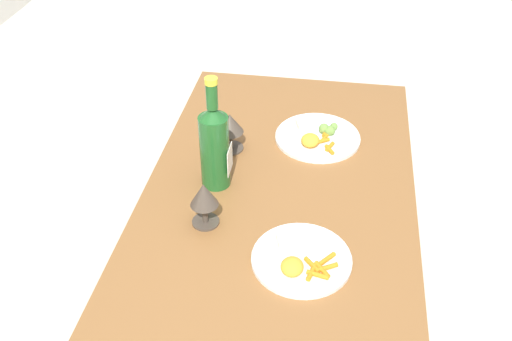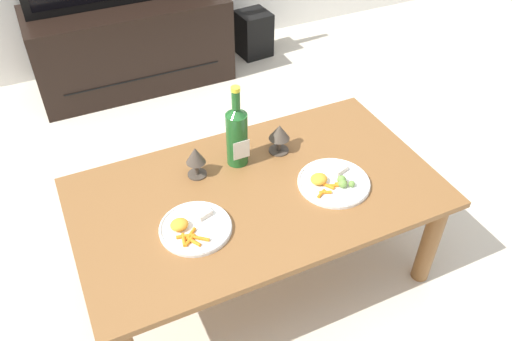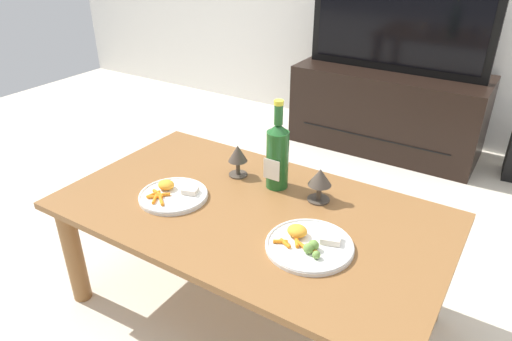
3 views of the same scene
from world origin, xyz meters
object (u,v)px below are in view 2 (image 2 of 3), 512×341
object	(u,v)px
dinner_plate_left	(194,227)
wine_bottle	(238,133)
floor_speaker	(253,34)
dining_table	(257,204)
goblet_left	(196,157)
goblet_right	(279,134)
tv_stand	(131,44)
dinner_plate_right	(333,182)

from	to	relation	value
dinner_plate_left	wine_bottle	bearing A→B (deg)	44.12
floor_speaker	dining_table	bearing A→B (deg)	-118.92
wine_bottle	goblet_left	size ratio (longest dim) A/B	2.63
dining_table	goblet_left	bearing A→B (deg)	134.24
dining_table	floor_speaker	distance (m)	1.93
goblet_right	tv_stand	bearing A→B (deg)	98.54
goblet_right	dinner_plate_left	world-z (taller)	goblet_right
goblet_right	dinner_plate_right	distance (m)	0.29
dining_table	dinner_plate_right	size ratio (longest dim) A/B	4.95
dining_table	dinner_plate_right	xyz separation A→B (m)	(0.27, -0.09, 0.08)
goblet_left	dinner_plate_right	world-z (taller)	goblet_left
tv_stand	floor_speaker	xyz separation A→B (m)	(0.84, 0.02, -0.11)
goblet_right	dinner_plate_right	bearing A→B (deg)	-70.36
dining_table	wine_bottle	xyz separation A→B (m)	(0.00, 0.18, 0.21)
dinner_plate_left	goblet_right	bearing A→B (deg)	30.14
wine_bottle	dinner_plate_right	bearing A→B (deg)	-45.37
tv_stand	goblet_left	size ratio (longest dim) A/B	9.16
dining_table	dinner_plate_left	distance (m)	0.30
dining_table	dinner_plate_right	bearing A→B (deg)	-18.03
floor_speaker	goblet_left	xyz separation A→B (m)	(-0.96, -1.57, 0.40)
wine_bottle	goblet_right	world-z (taller)	wine_bottle
goblet_right	dinner_plate_left	xyz separation A→B (m)	(-0.45, -0.26, -0.07)
floor_speaker	wine_bottle	size ratio (longest dim) A/B	0.89
floor_speaker	goblet_right	world-z (taller)	goblet_right
wine_bottle	dinner_plate_left	xyz separation A→B (m)	(-0.28, -0.27, -0.13)
tv_stand	wine_bottle	world-z (taller)	wine_bottle
floor_speaker	dinner_plate_right	world-z (taller)	dinner_plate_right
goblet_left	wine_bottle	bearing A→B (deg)	2.53
goblet_right	dinner_plate_right	xyz separation A→B (m)	(0.09, -0.26, -0.07)
dinner_plate_right	tv_stand	bearing A→B (deg)	100.21
dining_table	floor_speaker	bearing A→B (deg)	65.75
dining_table	dinner_plate_right	distance (m)	0.30
dining_table	floor_speaker	size ratio (longest dim) A/B	4.43
tv_stand	dinner_plate_right	xyz separation A→B (m)	(0.33, -1.81, 0.21)
tv_stand	dinner_plate_left	bearing A→B (deg)	-96.91
floor_speaker	goblet_right	xyz separation A→B (m)	(-0.61, -1.57, 0.39)
tv_stand	dinner_plate_left	size ratio (longest dim) A/B	4.76
goblet_left	dinner_plate_left	size ratio (longest dim) A/B	0.52
wine_bottle	dinner_plate_left	size ratio (longest dim) A/B	1.37
tv_stand	floor_speaker	distance (m)	0.85
goblet_left	dinner_plate_left	xyz separation A→B (m)	(-0.11, -0.26, -0.08)
dining_table	wine_bottle	bearing A→B (deg)	89.12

